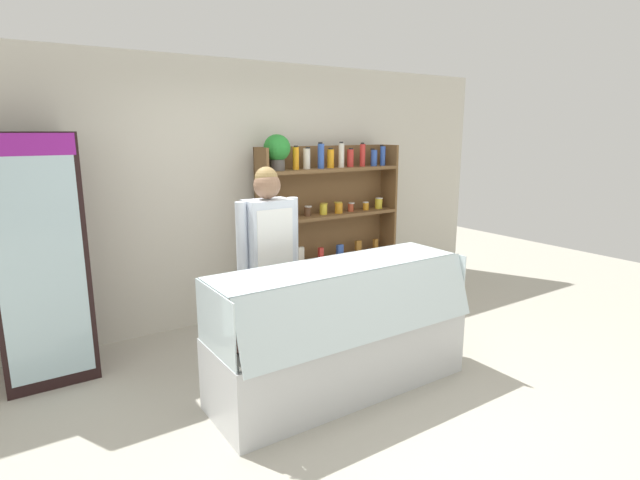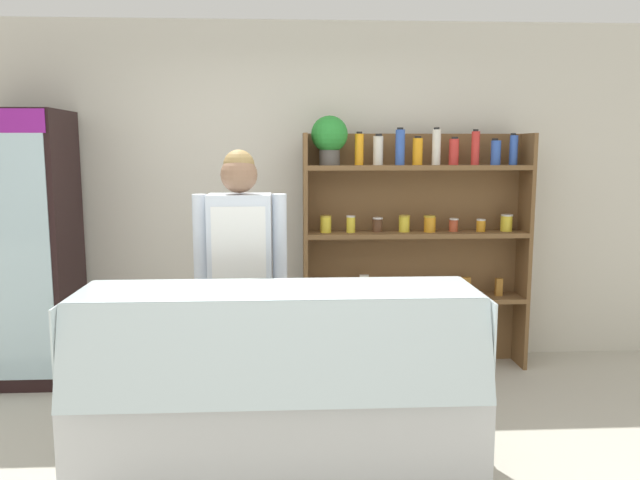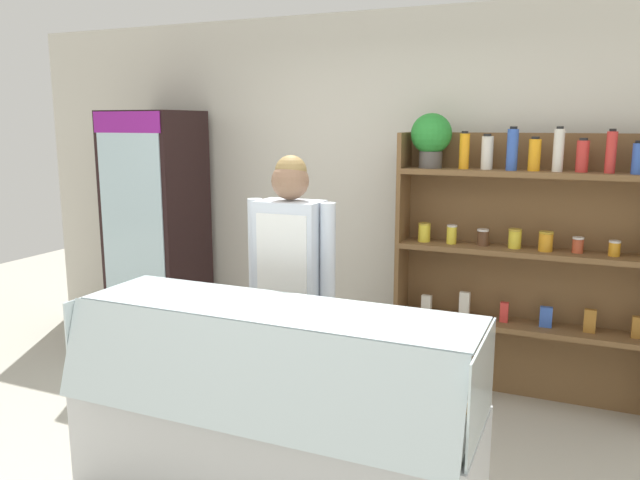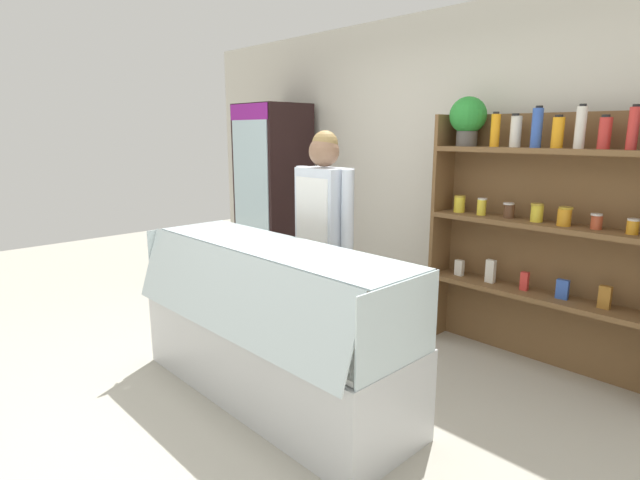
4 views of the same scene
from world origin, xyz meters
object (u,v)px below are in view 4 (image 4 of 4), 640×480
Objects in this scene: drinks_fridge at (273,198)px; deli_display_case at (270,350)px; shop_clerk at (323,225)px; shelving_unit at (541,216)px.

deli_display_case is (1.87, -1.53, -0.68)m from drinks_fridge.
drinks_fridge is 0.97× the size of deli_display_case.
deli_display_case is at bearing -71.63° from shop_clerk.
drinks_fridge is at bearing 140.65° from deli_display_case.
deli_display_case is at bearing -39.35° from drinks_fridge.
deli_display_case is (-0.97, -1.68, -0.80)m from shelving_unit.
shelving_unit reaches higher than deli_display_case.
shelving_unit is 1.15× the size of shop_clerk.
drinks_fridge is 2.84m from shelving_unit.
drinks_fridge is at bearing -176.89° from shelving_unit.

